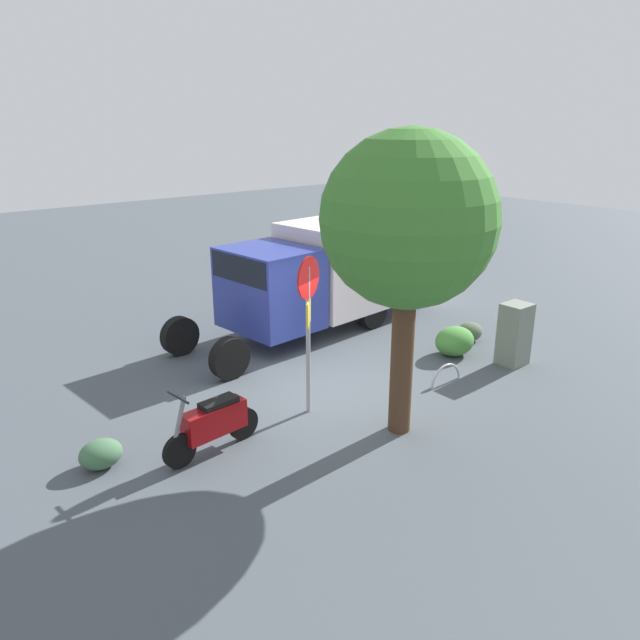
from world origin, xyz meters
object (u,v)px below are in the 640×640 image
motorcycle (214,423)px  stop_sign (308,311)px  bike_rack_hoop (445,383)px  box_truck_near (330,268)px  utility_cabinet (514,334)px  street_tree (408,223)px

motorcycle → stop_sign: stop_sign is taller
motorcycle → bike_rack_hoop: motorcycle is taller
box_truck_near → stop_sign: 4.98m
motorcycle → utility_cabinet: bearing=166.8°
bike_rack_hoop → utility_cabinet: bearing=171.4°
stop_sign → street_tree: bearing=116.4°
box_truck_near → bike_rack_hoop: (0.63, 4.31, -1.53)m
box_truck_near → utility_cabinet: 4.86m
box_truck_near → street_tree: size_ratio=1.49×
box_truck_near → motorcycle: (5.63, 3.53, -1.01)m
street_tree → utility_cabinet: 5.08m
utility_cabinet → bike_rack_hoop: bearing=-8.6°
motorcycle → street_tree: (-2.83, 1.46, 3.11)m
stop_sign → utility_cabinet: 5.19m
stop_sign → utility_cabinet: size_ratio=2.13×
street_tree → stop_sign: bearing=-63.6°
bike_rack_hoop → motorcycle: bearing=-8.8°
motorcycle → street_tree: size_ratio=0.36×
utility_cabinet → box_truck_near: bearing=-74.0°
motorcycle → utility_cabinet: (-6.95, 1.07, 0.17)m
street_tree → utility_cabinet: (-4.13, -0.39, -2.94)m
stop_sign → street_tree: street_tree is taller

